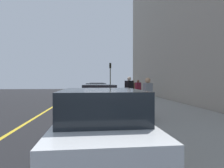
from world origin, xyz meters
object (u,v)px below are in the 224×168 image
Objects in this scene: parked_car_white at (101,124)px; pedestrian_brown_coat at (133,89)px; pedestrian_navy_coat at (128,86)px; rolling_suitcase at (137,96)px; parked_car_red at (99,99)px; pedestrian_grey_coat at (148,97)px; pedestrian_black_coat at (129,91)px; parked_car_maroon at (97,89)px; parked_car_charcoal at (96,92)px; traffic_light_pole at (110,72)px; pedestrian_burgundy_coat at (138,89)px.

parked_car_white is 13.75m from pedestrian_brown_coat.
pedestrian_navy_coat is 1.91× the size of rolling_suitcase.
parked_car_red is at bearing 151.82° from rolling_suitcase.
pedestrian_black_coat reaches higher than pedestrian_grey_coat.
parked_car_red is 12.77m from parked_car_maroon.
parked_car_charcoal is at bearing 90.12° from rolling_suitcase.
pedestrian_black_coat is at bearing -55.96° from parked_car_red.
parked_car_red is 2.25m from pedestrian_black_coat.
pedestrian_brown_coat is (13.34, -3.32, 0.26)m from parked_car_white.
parked_car_charcoal is 1.03× the size of traffic_light_pole.
pedestrian_black_coat is (1.24, -1.84, 0.35)m from parked_car_red.
pedestrian_brown_coat is 0.97× the size of pedestrian_navy_coat.
traffic_light_pole is at bearing 8.16° from pedestrian_brown_coat.
parked_car_white is 2.62× the size of pedestrian_brown_coat.
parked_car_red is at bearing 124.04° from pedestrian_black_coat.
pedestrian_burgundy_coat is at bearing -18.72° from pedestrian_black_coat.
parked_car_white is 12.37m from parked_car_charcoal.
traffic_light_pole is at bearing -0.27° from pedestrian_black_coat.
parked_car_red is at bearing -0.75° from parked_car_white.
parked_car_red is at bearing 173.43° from traffic_light_pole.
parked_car_maroon is 2.92× the size of pedestrian_burgundy_coat.
pedestrian_grey_coat is at bearing -173.12° from parked_car_maroon.
rolling_suitcase is at bearing 174.78° from pedestrian_navy_coat.
parked_car_white is 3.91m from pedestrian_grey_coat.
pedestrian_burgundy_coat is (-10.18, 0.89, -0.01)m from pedestrian_navy_coat.
pedestrian_grey_coat is at bearing 169.95° from pedestrian_burgundy_coat.
parked_car_white and parked_car_maroon have the same top height.
parked_car_red is (6.01, -0.08, 0.00)m from parked_car_white.
traffic_light_pole reaches higher than pedestrian_burgundy_coat.
pedestrian_burgundy_coat is 1.88× the size of rolling_suitcase.
traffic_light_pole is (22.61, -1.99, 2.14)m from parked_car_white.
pedestrian_grey_coat is at bearing 172.33° from pedestrian_brown_coat.
pedestrian_navy_coat is 0.93× the size of pedestrian_black_coat.
traffic_light_pole is at bearing 7.93° from pedestrian_burgundy_coat.
rolling_suitcase is (-0.97, -0.17, -0.60)m from pedestrian_brown_coat.
pedestrian_grey_coat reaches higher than parked_car_charcoal.
pedestrian_brown_coat is 1.85× the size of rolling_suitcase.
pedestrian_grey_coat reaches higher than pedestrian_brown_coat.
parked_car_maroon is 5.39m from pedestrian_navy_coat.
pedestrian_brown_coat is at bearing 6.47° from pedestrian_burgundy_coat.
pedestrian_navy_coat is 15.01m from pedestrian_black_coat.
parked_car_white is at bearing 179.25° from parked_car_red.
traffic_light_pole reaches higher than parked_car_charcoal.
parked_car_charcoal is at bearing 0.11° from parked_car_white.
parked_car_red is at bearing 165.02° from pedestrian_navy_coat.
pedestrian_burgundy_coat is (4.63, -1.57, -0.08)m from pedestrian_black_coat.
parked_car_charcoal is at bearing 82.13° from pedestrian_burgundy_coat.
parked_car_red is 16.85m from traffic_light_pole.
pedestrian_brown_coat is at bearing -149.49° from parked_car_maroon.
pedestrian_grey_coat is 1.92× the size of rolling_suitcase.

